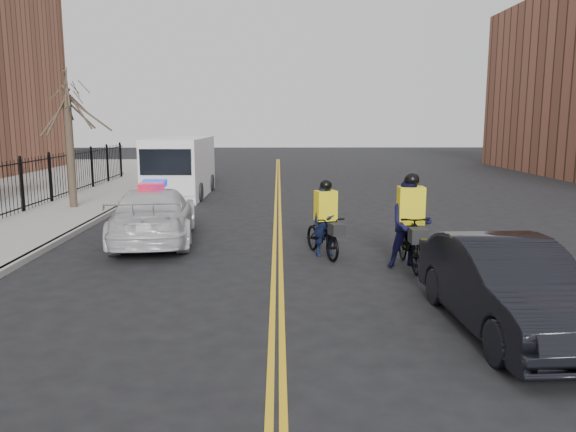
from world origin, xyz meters
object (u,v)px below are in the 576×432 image
at_px(cargo_van, 180,168).
at_px(cyclist_near, 326,230).
at_px(dark_sedan, 507,286).
at_px(cyclist_far, 410,231).
at_px(police_cruiser, 154,215).

distance_m(cargo_van, cyclist_near, 12.52).
xyz_separation_m(dark_sedan, cyclist_far, (-0.64, 3.90, 0.12)).
bearing_deg(cyclist_far, dark_sedan, -80.67).
xyz_separation_m(dark_sedan, cargo_van, (-7.96, 16.32, 0.52)).
height_order(dark_sedan, cyclist_near, cyclist_near).
relative_size(dark_sedan, cyclist_near, 2.17).
distance_m(police_cruiser, dark_sedan, 9.78).
bearing_deg(dark_sedan, cyclist_near, 112.92).
distance_m(police_cruiser, cyclist_far, 7.02).
height_order(police_cruiser, cyclist_far, cyclist_far).
bearing_deg(dark_sedan, cyclist_far, 96.58).
bearing_deg(cargo_van, cyclist_far, -58.64).
relative_size(cargo_van, cyclist_far, 2.83).
height_order(police_cruiser, dark_sedan, police_cruiser).
bearing_deg(dark_sedan, cargo_van, 113.25).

